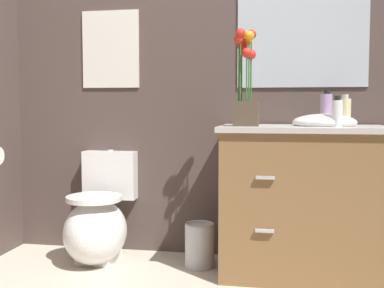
# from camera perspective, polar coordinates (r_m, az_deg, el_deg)

# --- Properties ---
(wall_back) EXTENTS (4.03, 0.05, 2.50)m
(wall_back) POSITION_cam_1_polar(r_m,az_deg,el_deg) (3.19, 4.91, 9.26)
(wall_back) COLOR #4C3D38
(wall_back) RESTS_ON ground_plane
(toilet) EXTENTS (0.38, 0.59, 0.69)m
(toilet) POSITION_cam_1_polar(r_m,az_deg,el_deg) (3.17, -10.94, -9.11)
(toilet) COLOR white
(toilet) RESTS_ON ground_plane
(vanity_cabinet) EXTENTS (0.94, 0.56, 1.05)m
(vanity_cabinet) POSITION_cam_1_polar(r_m,az_deg,el_deg) (2.89, 12.76, -6.30)
(vanity_cabinet) COLOR brown
(vanity_cabinet) RESTS_ON ground_plane
(flower_vase) EXTENTS (0.14, 0.14, 0.54)m
(flower_vase) POSITION_cam_1_polar(r_m,az_deg,el_deg) (2.77, 6.35, 6.44)
(flower_vase) COLOR #4C3D2D
(flower_vase) RESTS_ON vanity_cabinet
(soap_bottle) EXTENTS (0.07, 0.07, 0.18)m
(soap_bottle) POSITION_cam_1_polar(r_m,az_deg,el_deg) (2.87, 17.49, 3.63)
(soap_bottle) COLOR beige
(soap_bottle) RESTS_ON vanity_cabinet
(lotion_bottle) EXTENTS (0.06, 0.06, 0.17)m
(lotion_bottle) POSITION_cam_1_polar(r_m,az_deg,el_deg) (2.76, 16.66, 3.52)
(lotion_bottle) COLOR white
(lotion_bottle) RESTS_ON vanity_cabinet
(hand_wash_bottle) EXTENTS (0.06, 0.06, 0.21)m
(hand_wash_bottle) POSITION_cam_1_polar(r_m,az_deg,el_deg) (2.96, 15.51, 3.97)
(hand_wash_bottle) COLOR #B28CBF
(hand_wash_bottle) RESTS_ON vanity_cabinet
(trash_bin) EXTENTS (0.18, 0.18, 0.27)m
(trash_bin) POSITION_cam_1_polar(r_m,az_deg,el_deg) (3.03, 0.91, -11.74)
(trash_bin) COLOR #B7B7BC
(trash_bin) RESTS_ON ground_plane
(wall_poster) EXTENTS (0.39, 0.01, 0.51)m
(wall_poster) POSITION_cam_1_polar(r_m,az_deg,el_deg) (3.35, -9.53, 10.89)
(wall_poster) COLOR silver
(wall_mirror) EXTENTS (0.80, 0.01, 0.70)m
(wall_mirror) POSITION_cam_1_polar(r_m,az_deg,el_deg) (3.17, 12.80, 12.83)
(wall_mirror) COLOR #B2BCC6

